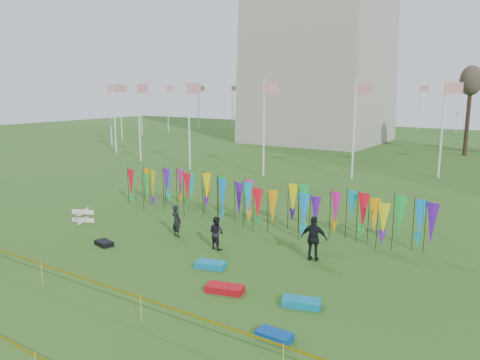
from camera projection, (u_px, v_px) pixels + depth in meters
The scene contains 13 objects.
ground at pixel (141, 272), 18.86m from camera, with size 160.00×160.00×0.00m, color #254F16.
flagpole_ring at pixel (319, 112), 64.92m from camera, with size 57.40×56.16×8.00m.
banner_row at pixel (251, 198), 24.85m from camera, with size 18.64×0.64×2.44m.
caution_tape_near at pixel (75, 276), 16.44m from camera, with size 26.00×0.02×0.90m.
box_kite at pixel (83, 216), 25.77m from camera, with size 0.66×0.66×0.73m.
person_left at pixel (177, 221), 23.23m from camera, with size 0.59×0.43×1.62m, color black.
person_mid at pixel (216, 233), 21.44m from camera, with size 0.75×0.46×1.54m, color black.
person_right at pixel (314, 239), 19.94m from camera, with size 1.15×0.65×1.96m, color black.
kite_bag_turquoise at pixel (210, 265), 19.29m from camera, with size 1.24×0.62×0.25m, color #0B7DAD.
kite_bag_blue at pixel (274, 336), 13.79m from camera, with size 1.05×0.55×0.22m, color #093B92.
kite_bag_red at pixel (225, 289), 16.98m from camera, with size 1.36×0.63×0.25m, color red.
kite_bag_black at pixel (104, 243), 22.03m from camera, with size 0.94×0.54×0.22m, color black.
kite_bag_teal at pixel (302, 303), 15.88m from camera, with size 1.29×0.62×0.25m, color #0B79A2.
Camera 1 is at (13.19, -12.59, 7.28)m, focal length 35.00 mm.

